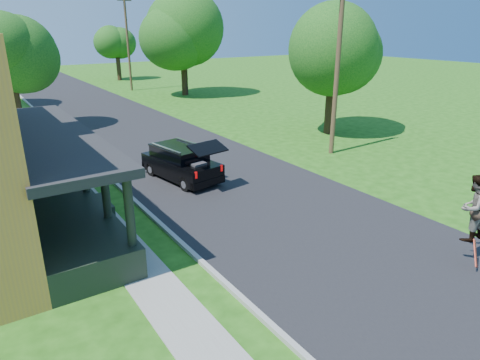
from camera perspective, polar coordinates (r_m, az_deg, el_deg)
ground at (r=13.88m, az=11.66°, el=-7.72°), size 140.00×140.00×0.00m
street at (r=30.56m, az=-15.66°, el=7.22°), size 8.00×120.00×0.02m
curb at (r=29.64m, az=-23.11°, el=5.97°), size 0.15×120.00×0.12m
sidewalk at (r=29.42m, az=-26.06°, el=5.45°), size 1.30×120.00×0.03m
black_suv at (r=18.64m, az=-7.84°, el=2.28°), size 2.23×4.43×1.97m
skateboarder at (r=13.49m, az=28.62°, el=-3.26°), size 0.96×0.76×1.94m
skateboard at (r=13.52m, az=28.87°, el=-8.64°), size 0.49×0.41×0.71m
tree_left_mid at (r=29.79m, az=-28.79°, el=15.43°), size 5.55×5.74×7.70m
tree_right_near at (r=26.68m, az=12.39°, el=17.57°), size 6.17×5.79×8.16m
tree_right_mid at (r=42.00m, az=-7.76°, el=19.34°), size 6.44×6.33×9.51m
tree_right_far at (r=55.39m, az=-16.21°, el=17.16°), size 4.59×4.49×6.70m
utility_pole_near at (r=22.32m, az=12.86°, el=14.41°), size 1.50×0.26×8.50m
utility_pole_far at (r=46.19m, az=-14.73°, el=17.30°), size 1.43×0.24×9.16m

